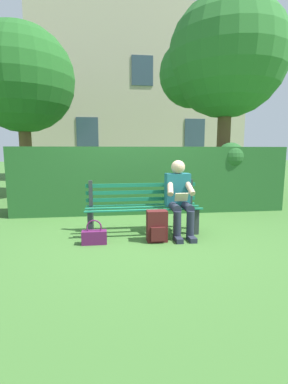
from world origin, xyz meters
name	(u,v)px	position (x,y,z in m)	size (l,w,h in m)	color
ground	(143,233)	(0.00, 0.00, 0.00)	(60.00, 60.00, 0.00)	#3D6B2D
park_bench	(143,206)	(0.00, -0.08, 0.43)	(1.81, 0.48, 0.84)	#2D3338
person_seated	(179,196)	(-0.55, 0.10, 0.61)	(0.44, 0.73, 1.16)	#1E6672
hedge_backdrop	(153,178)	(-0.41, -1.60, 0.72)	(5.72, 0.74, 1.48)	#265B28
tree	(221,61)	(-2.37, -2.93, 3.57)	(3.14, 2.99, 5.14)	brown
building_facade	(138,99)	(-0.95, -9.26, 3.71)	(9.29, 2.99, 7.41)	#BCAD93
backpack	(157,226)	(-0.15, 0.42, 0.22)	(0.29, 0.25, 0.46)	#4C1919
handbag	(94,236)	(0.75, 0.43, 0.11)	(0.35, 0.14, 0.35)	#59194C
tree_far	(18,82)	(2.94, -4.03, 3.15)	(2.99, 2.84, 4.64)	brown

